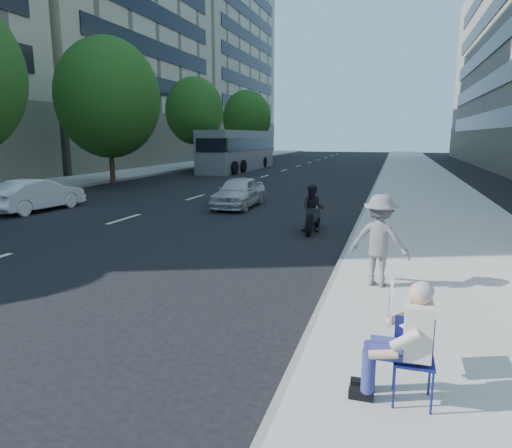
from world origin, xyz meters
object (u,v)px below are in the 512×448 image
(white_sedan_mid, at_px, (37,195))
(bus, at_px, (239,151))
(motorcycle, at_px, (313,211))
(white_sedan_near, at_px, (239,192))
(jogger, at_px, (380,240))
(seated_protester, at_px, (404,334))

(white_sedan_mid, relative_size, bus, 0.31)
(motorcycle, xyz_separation_m, bus, (-10.49, 23.45, 1.00))
(white_sedan_near, relative_size, bus, 0.30)
(jogger, distance_m, motorcycle, 5.50)
(motorcycle, relative_size, bus, 0.17)
(white_sedan_near, height_order, bus, bus)
(seated_protester, relative_size, jogger, 0.77)
(white_sedan_near, distance_m, bus, 20.65)
(seated_protester, relative_size, bus, 0.11)
(white_sedan_near, bearing_deg, motorcycle, -47.01)
(white_sedan_mid, distance_m, bus, 22.65)
(motorcycle, bearing_deg, bus, 113.28)
(white_sedan_mid, height_order, bus, bus)
(seated_protester, bearing_deg, white_sedan_mid, 144.15)
(seated_protester, relative_size, white_sedan_mid, 0.35)
(motorcycle, bearing_deg, white_sedan_near, 132.55)
(seated_protester, height_order, motorcycle, seated_protester)
(jogger, xyz_separation_m, motorcycle, (-2.10, 5.07, -0.36))
(jogger, height_order, bus, bus)
(bus, bearing_deg, white_sedan_near, -69.42)
(jogger, distance_m, white_sedan_mid, 14.29)
(jogger, relative_size, white_sedan_near, 0.46)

